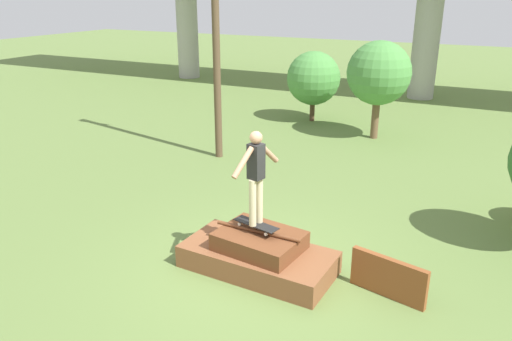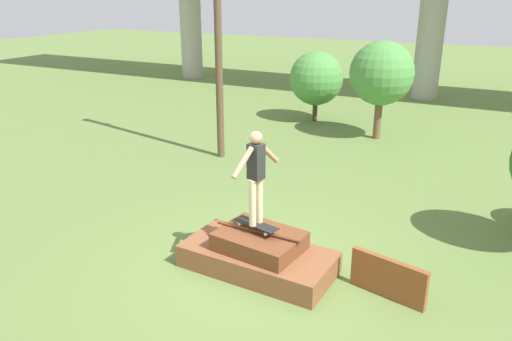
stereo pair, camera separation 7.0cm
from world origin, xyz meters
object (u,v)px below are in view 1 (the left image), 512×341
at_px(skateboard, 256,224).
at_px(utility_pole, 215,3).
at_px(tree_behind_left, 313,78).
at_px(tree_behind_right, 379,73).
at_px(skater, 256,172).

distance_m(skateboard, utility_pole, 7.00).
relative_size(tree_behind_left, tree_behind_right, 0.81).
distance_m(skater, utility_pole, 6.61).
bearing_deg(skateboard, skater, 143.13).
bearing_deg(skateboard, tree_behind_right, 91.25).
bearing_deg(tree_behind_left, utility_pole, -100.30).
distance_m(utility_pole, tree_behind_right, 5.60).
bearing_deg(tree_behind_left, skater, -74.58).
xyz_separation_m(utility_pole, tree_behind_left, (0.92, 5.04, -2.63)).
relative_size(skater, tree_behind_left, 0.64).
bearing_deg(skateboard, utility_pole, 126.58).
relative_size(skateboard, tree_behind_left, 0.34).
bearing_deg(utility_pole, tree_behind_left, 79.70).
bearing_deg(tree_behind_right, tree_behind_left, 154.99).
height_order(tree_behind_left, tree_behind_right, tree_behind_right).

